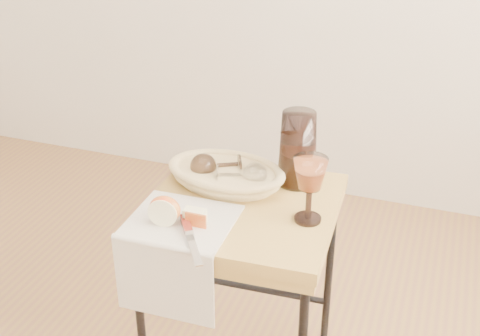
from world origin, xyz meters
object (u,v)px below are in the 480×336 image
at_px(table_knife, 190,237).
at_px(wine_goblet, 309,190).
at_px(bread_basket, 226,176).
at_px(apple_half, 165,209).
at_px(pitcher, 298,148).
at_px(side_table, 242,297).
at_px(goblet_lying_a, 219,165).
at_px(goblet_lying_b, 239,175).
at_px(tea_towel, 181,221).

bearing_deg(table_knife, wine_goblet, 94.42).
relative_size(bread_basket, apple_half, 3.72).
bearing_deg(wine_goblet, pitcher, 113.25).
xyz_separation_m(side_table, goblet_lying_a, (-0.11, 0.10, 0.37)).
height_order(bread_basket, pitcher, pitcher).
distance_m(goblet_lying_a, apple_half, 0.27).
xyz_separation_m(bread_basket, pitcher, (0.19, 0.08, 0.08)).
bearing_deg(pitcher, goblet_lying_b, -168.51).
bearing_deg(apple_half, pitcher, 43.45).
relative_size(goblet_lying_b, wine_goblet, 0.63).
bearing_deg(pitcher, tea_towel, -149.52).
distance_m(side_table, tea_towel, 0.37).
relative_size(side_table, wine_goblet, 3.53).
bearing_deg(goblet_lying_b, bread_basket, 137.87).
height_order(goblet_lying_b, wine_goblet, wine_goblet).
height_order(goblet_lying_a, table_knife, goblet_lying_a).
bearing_deg(side_table, pitcher, 57.73).
distance_m(side_table, table_knife, 0.40).
distance_m(tea_towel, table_knife, 0.10).
bearing_deg(apple_half, goblet_lying_a, 71.86).
xyz_separation_m(goblet_lying_b, table_knife, (-0.02, -0.28, -0.03)).
xyz_separation_m(goblet_lying_b, wine_goblet, (0.22, -0.09, 0.04)).
relative_size(wine_goblet, apple_half, 2.20).
bearing_deg(tea_towel, goblet_lying_a, 86.00).
distance_m(bread_basket, goblet_lying_b, 0.05).
xyz_separation_m(side_table, bread_basket, (-0.08, 0.09, 0.35)).
bearing_deg(apple_half, goblet_lying_b, 54.64).
height_order(side_table, wine_goblet, wine_goblet).
relative_size(pitcher, table_knife, 1.22).
bearing_deg(bread_basket, apple_half, -102.37).
xyz_separation_m(goblet_lying_a, goblet_lying_b, (0.07, -0.03, -0.00)).
height_order(tea_towel, apple_half, apple_half).
bearing_deg(table_knife, tea_towel, -175.59).
bearing_deg(goblet_lying_a, table_knife, 70.08).
distance_m(goblet_lying_a, pitcher, 0.23).
xyz_separation_m(side_table, apple_half, (-0.15, -0.16, 0.36)).
bearing_deg(side_table, goblet_lying_a, 136.66).
bearing_deg(pitcher, goblet_lying_a, 174.01).
relative_size(tea_towel, wine_goblet, 1.47).
bearing_deg(side_table, table_knife, -105.61).
relative_size(goblet_lying_a, apple_half, 1.50).
xyz_separation_m(tea_towel, wine_goblet, (0.31, 0.12, 0.09)).
distance_m(goblet_lying_a, goblet_lying_b, 0.08).
distance_m(pitcher, apple_half, 0.42).
height_order(wine_goblet, apple_half, wine_goblet).
height_order(tea_towel, goblet_lying_b, goblet_lying_b).
height_order(goblet_lying_a, pitcher, pitcher).
height_order(side_table, goblet_lying_b, goblet_lying_b).
bearing_deg(apple_half, wine_goblet, 14.04).
bearing_deg(side_table, bread_basket, 132.46).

